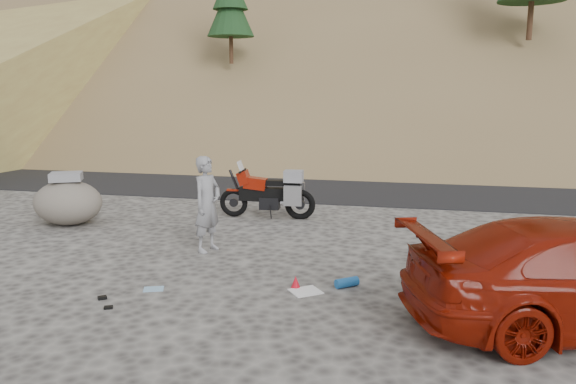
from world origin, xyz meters
TOP-DOWN VIEW (x-y plane):
  - ground at (0.00, 0.00)m, footprint 140.00×140.00m
  - road at (0.00, 9.00)m, footprint 120.00×7.00m
  - motorcycle at (0.40, 3.64)m, footprint 2.39×0.78m
  - man at (-0.09, 0.60)m, footprint 0.64×0.79m
  - boulder at (-4.05, 1.94)m, footprint 1.87×1.69m
  - gear_white_cloth at (2.19, -1.21)m, footprint 0.60×0.59m
  - gear_blue_mat at (2.79, -0.86)m, footprint 0.40×0.36m
  - gear_funnel at (2.01, -1.08)m, footprint 0.18×0.18m
  - gear_glove_a at (-0.45, -2.51)m, footprint 0.15×0.13m
  - gear_glove_b at (-0.73, -2.19)m, footprint 0.16×0.15m
  - gear_blue_cloth at (-0.17, -1.63)m, footprint 0.37×0.32m

SIDE VIEW (x-z plane):
  - ground at x=0.00m, z-range 0.00..0.00m
  - road at x=0.00m, z-range -0.03..0.03m
  - man at x=-0.09m, z-range -0.93..0.93m
  - gear_blue_cloth at x=-0.17m, z-range 0.00..0.01m
  - gear_white_cloth at x=2.19m, z-range 0.00..0.01m
  - gear_glove_a at x=-0.45m, z-range 0.00..0.04m
  - gear_glove_b at x=-0.73m, z-range 0.00..0.04m
  - gear_blue_mat at x=2.79m, z-range 0.00..0.15m
  - gear_funnel at x=2.01m, z-range 0.00..0.20m
  - boulder at x=-4.05m, z-range -0.07..1.14m
  - motorcycle at x=0.40m, z-range -0.10..1.31m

